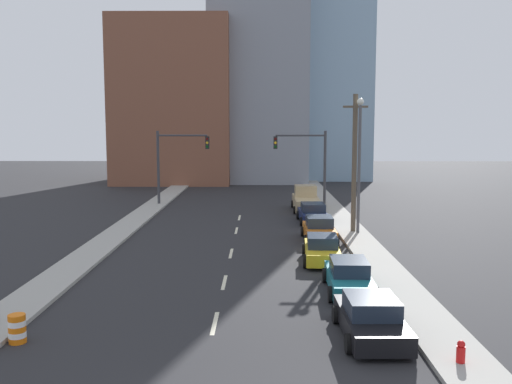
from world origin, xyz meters
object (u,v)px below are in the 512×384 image
object	(u,v)px
traffic_signal_right	(310,157)
utility_pole_right_mid	(354,163)
sedan_teal	(349,277)
pickup_truck_tan	(306,201)
sedan_yellow	(322,250)
sedan_orange	(319,230)
fire_hydrant	(461,354)
traffic_signal_left	(173,157)
street_lamp	(359,157)
sedan_black	(371,319)
traffic_barrel	(17,329)
sedan_navy	(313,214)

from	to	relation	value
traffic_signal_right	utility_pole_right_mid	bearing A→B (deg)	-82.55
sedan_teal	pickup_truck_tan	distance (m)	23.41
sedan_teal	sedan_yellow	size ratio (longest dim) A/B	1.07
sedan_orange	utility_pole_right_mid	bearing A→B (deg)	42.40
fire_hydrant	traffic_signal_left	bearing A→B (deg)	111.93
street_lamp	fire_hydrant	distance (m)	20.83
sedan_black	pickup_truck_tan	distance (m)	28.61
traffic_barrel	sedan_black	distance (m)	11.69
utility_pole_right_mid	fire_hydrant	bearing A→B (deg)	-90.48
traffic_barrel	sedan_yellow	world-z (taller)	sedan_yellow
utility_pole_right_mid	traffic_signal_right	bearing A→B (deg)	97.45
traffic_signal_left	sedan_orange	xyz separation A→B (m)	(11.36, -15.36, -3.59)
street_lamp	sedan_teal	xyz separation A→B (m)	(-2.52, -12.68, -4.40)
traffic_signal_left	traffic_signal_right	world-z (taller)	same
sedan_black	sedan_navy	xyz separation A→B (m)	(0.10, 22.67, 0.01)
traffic_signal_left	sedan_black	bearing A→B (deg)	-69.96
traffic_signal_left	street_lamp	bearing A→B (deg)	-44.03
sedan_teal	sedan_orange	xyz separation A→B (m)	(-0.16, 10.89, 0.03)
sedan_black	fire_hydrant	bearing A→B (deg)	-49.26
traffic_signal_right	sedan_teal	xyz separation A→B (m)	(-0.58, -26.25, -3.62)
traffic_signal_left	sedan_yellow	size ratio (longest dim) A/B	1.50
fire_hydrant	sedan_teal	xyz separation A→B (m)	(-2.11, 7.62, 0.24)
utility_pole_right_mid	fire_hydrant	size ratio (longest dim) A/B	10.81
sedan_navy	pickup_truck_tan	size ratio (longest dim) A/B	0.81
utility_pole_right_mid	traffic_barrel	bearing A→B (deg)	-126.49
traffic_signal_left	fire_hydrant	size ratio (longest dim) A/B	7.85
sedan_black	pickup_truck_tan	world-z (taller)	pickup_truck_tan
fire_hydrant	sedan_black	size ratio (longest dim) A/B	0.19
traffic_signal_right	traffic_barrel	size ratio (longest dim) A/B	6.92
traffic_signal_left	sedan_teal	xyz separation A→B (m)	(11.52, -26.25, -3.62)
sedan_black	street_lamp	bearing A→B (deg)	80.73
sedan_orange	pickup_truck_tan	bearing A→B (deg)	88.99
street_lamp	sedan_orange	distance (m)	5.43
utility_pole_right_mid	pickup_truck_tan	size ratio (longest dim) A/B	1.60
traffic_barrel	sedan_yellow	xyz separation A→B (m)	(11.15, 11.17, 0.17)
traffic_barrel	sedan_navy	size ratio (longest dim) A/B	0.21
traffic_signal_right	sedan_navy	size ratio (longest dim) A/B	1.43
fire_hydrant	utility_pole_right_mid	bearing A→B (deg)	89.52
traffic_signal_left	street_lamp	world-z (taller)	street_lamp
traffic_barrel	sedan_orange	distance (m)	20.31
traffic_signal_left	fire_hydrant	world-z (taller)	traffic_signal_left
sedan_black	sedan_yellow	bearing A→B (deg)	91.72
sedan_orange	fire_hydrant	bearing A→B (deg)	-83.27
sedan_yellow	sedan_teal	bearing A→B (deg)	-80.77
utility_pole_right_mid	sedan_navy	distance (m)	6.30
traffic_signal_left	pickup_truck_tan	bearing A→B (deg)	-13.83
traffic_signal_left	sedan_black	world-z (taller)	traffic_signal_left
sedan_black	sedan_yellow	world-z (taller)	sedan_yellow
utility_pole_right_mid	sedan_orange	size ratio (longest dim) A/B	2.13
traffic_signal_right	traffic_barrel	bearing A→B (deg)	-111.00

